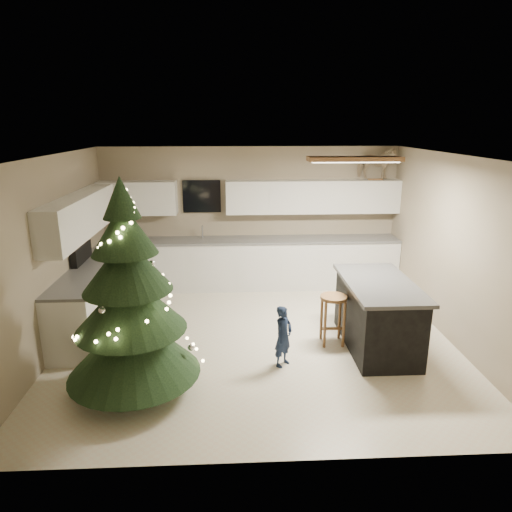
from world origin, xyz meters
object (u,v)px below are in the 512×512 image
at_px(toddler, 283,336).
at_px(rocking_horse, 376,163).
at_px(island, 377,314).
at_px(christmas_tree, 130,309).
at_px(bar_stool, 333,308).

xyz_separation_m(toddler, rocking_horse, (2.01, 3.07, 1.90)).
xyz_separation_m(island, christmas_tree, (-3.12, -0.94, 0.54)).
distance_m(island, christmas_tree, 3.30).
bearing_deg(christmas_tree, island, 16.76).
distance_m(bar_stool, toddler, 0.96).
bearing_deg(rocking_horse, toddler, 153.88).
bearing_deg(toddler, island, -29.68).
relative_size(christmas_tree, toddler, 3.09).
height_order(toddler, rocking_horse, rocking_horse).
distance_m(toddler, rocking_horse, 4.13).
bearing_deg(island, rocking_horse, 75.81).
xyz_separation_m(christmas_tree, toddler, (1.77, 0.49, -0.62)).
distance_m(bar_stool, christmas_tree, 2.79).
height_order(christmas_tree, toddler, christmas_tree).
relative_size(bar_stool, rocking_horse, 1.03).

